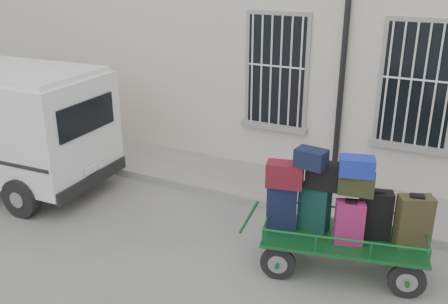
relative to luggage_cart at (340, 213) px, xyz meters
name	(u,v)px	position (x,y,z in m)	size (l,w,h in m)	color
ground	(227,241)	(-1.81, 0.01, -0.96)	(80.00, 80.00, 0.00)	#61615C
building	(333,22)	(-1.81, 5.50, 2.04)	(24.00, 5.15, 6.00)	beige
sidewalk	(277,187)	(-1.81, 2.21, -0.89)	(24.00, 1.70, 0.15)	gray
luggage_cart	(340,213)	(0.00, 0.00, 0.00)	(2.74, 1.52, 1.91)	black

